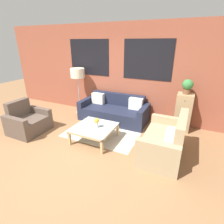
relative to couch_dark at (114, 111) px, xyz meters
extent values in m
plane|color=#8E6642|center=(-0.14, -1.95, -0.28)|extent=(16.00, 16.00, 0.00)
cube|color=brown|center=(-0.14, 0.49, 1.12)|extent=(8.40, 0.08, 2.80)
cube|color=black|center=(-1.09, 0.44, 1.52)|extent=(1.40, 0.01, 1.10)
cube|color=black|center=(0.81, 0.44, 1.52)|extent=(1.40, 0.01, 1.10)
cube|color=beige|center=(0.08, -0.73, -0.28)|extent=(1.92, 1.63, 0.00)
cube|color=#1E2338|center=(0.00, -0.13, -0.08)|extent=(1.73, 0.72, 0.40)
cube|color=#1E2338|center=(0.00, 0.31, 0.11)|extent=(1.73, 0.16, 0.78)
cube|color=#1E2338|center=(-0.95, -0.05, 0.01)|extent=(0.16, 0.88, 0.58)
cube|color=#1E2338|center=(0.95, -0.05, 0.01)|extent=(0.16, 0.88, 0.58)
cube|color=silver|center=(-0.64, 0.15, 0.29)|extent=(0.40, 0.16, 0.34)
cube|color=white|center=(0.64, 0.15, 0.29)|extent=(0.40, 0.16, 0.34)
cube|color=tan|center=(1.60, -1.17, -0.07)|extent=(0.64, 1.14, 0.42)
cube|color=tan|center=(2.00, -1.17, 0.18)|extent=(0.16, 1.14, 0.92)
cube|color=tan|center=(1.68, -0.53, 0.03)|extent=(0.80, 0.14, 0.62)
cube|color=tan|center=(1.68, -1.81, 0.03)|extent=(0.80, 0.14, 0.62)
cube|color=silver|center=(1.84, -1.52, 0.31)|extent=(0.16, 0.40, 0.34)
cube|color=brown|center=(-1.65, -1.67, -0.08)|extent=(0.64, 0.65, 0.40)
cube|color=brown|center=(-2.05, -1.67, 0.14)|extent=(0.16, 0.65, 0.84)
cube|color=brown|center=(-1.73, -2.06, 0.00)|extent=(0.80, 0.14, 0.56)
cube|color=brown|center=(-1.73, -1.28, 0.00)|extent=(0.80, 0.14, 0.56)
cube|color=silver|center=(0.08, -1.31, 0.09)|extent=(0.93, 0.93, 0.01)
cube|color=tan|center=(0.08, -1.75, 0.06)|extent=(0.93, 0.05, 0.05)
cube|color=tan|center=(0.08, -0.87, 0.06)|extent=(0.93, 0.05, 0.05)
cube|color=tan|center=(-0.37, -1.31, 0.06)|extent=(0.05, 0.93, 0.05)
cube|color=tan|center=(0.52, -1.31, 0.06)|extent=(0.05, 0.93, 0.05)
cube|color=tan|center=(-0.35, -1.74, -0.10)|extent=(0.05, 0.05, 0.36)
cube|color=tan|center=(0.50, -1.74, -0.10)|extent=(0.05, 0.05, 0.36)
cube|color=tan|center=(-0.35, -0.88, -0.10)|extent=(0.05, 0.06, 0.36)
cube|color=tan|center=(0.50, -0.88, -0.10)|extent=(0.05, 0.06, 0.36)
cylinder|color=#B2B2B7|center=(-1.32, 0.08, -0.27)|extent=(0.28, 0.28, 0.02)
cylinder|color=#B2B2B7|center=(-1.32, 0.08, 0.33)|extent=(0.03, 0.03, 1.18)
cylinder|color=beige|center=(-1.32, 0.08, 1.07)|extent=(0.45, 0.45, 0.30)
cube|color=tan|center=(1.95, 0.20, 0.23)|extent=(0.41, 0.41, 1.02)
sphere|color=#38332D|center=(1.95, -0.01, 0.62)|extent=(0.02, 0.02, 0.02)
sphere|color=#38332D|center=(1.95, -0.01, 0.36)|extent=(0.02, 0.02, 0.02)
sphere|color=#38332D|center=(1.95, -0.01, 0.11)|extent=(0.02, 0.02, 0.02)
sphere|color=#38332D|center=(1.95, -0.01, -0.15)|extent=(0.02, 0.02, 0.02)
cylinder|color=brown|center=(1.95, 0.20, 0.81)|extent=(0.18, 0.18, 0.13)
sphere|color=#387A3D|center=(1.95, 0.20, 0.99)|extent=(0.27, 0.27, 0.27)
cylinder|color=silver|center=(0.15, -1.32, 0.16)|extent=(0.08, 0.08, 0.13)
sphere|color=gold|center=(0.15, -1.32, 0.27)|extent=(0.13, 0.13, 0.13)
camera|label=1|loc=(2.07, -4.54, 1.99)|focal=28.00mm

